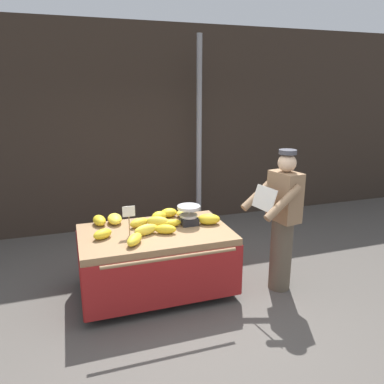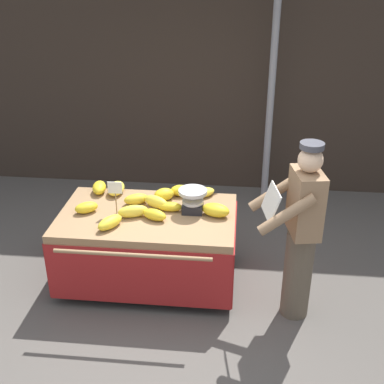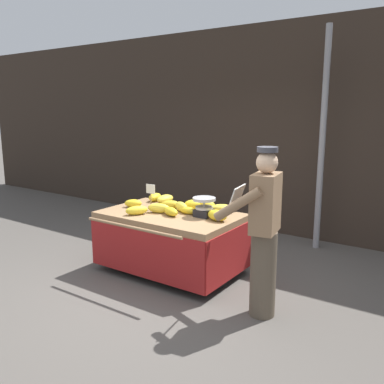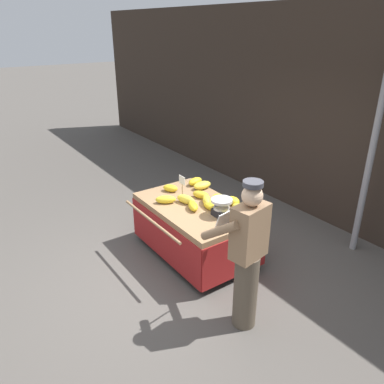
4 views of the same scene
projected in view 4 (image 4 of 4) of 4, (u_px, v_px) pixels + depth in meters
The scene contains 20 objects.
ground_plane at pixel (177, 280), 4.96m from camera, with size 60.00×60.00×0.00m, color #514C47.
back_wall at pixel (340, 120), 5.87m from camera, with size 16.00×0.24×3.42m, color #332821.
street_pole at pixel (373, 144), 5.01m from camera, with size 0.09×0.09×3.22m, color gray.
banana_cart at pixel (195, 219), 5.31m from camera, with size 1.75×1.26×0.78m.
weighing_scale at pixel (222, 207), 4.89m from camera, with size 0.28×0.28×0.23m.
price_sign at pixel (182, 182), 5.33m from camera, with size 0.14×0.01×0.34m.
banana_bunch_0 at pixel (219, 199), 5.27m from camera, with size 0.15×0.21×0.13m, color gold.
banana_bunch_1 at pixel (201, 195), 5.42m from camera, with size 0.12×0.25×0.11m, color gold.
banana_bunch_2 at pixel (193, 206), 5.07m from camera, with size 0.12×0.25×0.11m, color gold.
banana_bunch_3 at pixel (229, 219), 4.71m from camera, with size 0.17×0.28×0.13m, color gold.
banana_bunch_4 at pixel (233, 201), 5.22m from camera, with size 0.15×0.21×0.11m, color gold.
banana_bunch_5 at pixel (243, 207), 5.05m from camera, with size 0.15×0.30×0.10m, color yellow.
banana_bunch_6 at pixel (207, 200), 5.22m from camera, with size 0.11×0.28×0.12m, color yellow.
banana_bunch_7 at pixel (210, 206), 5.09m from camera, with size 0.11×0.25×0.09m, color gold.
banana_bunch_8 at pixel (170, 188), 5.63m from camera, with size 0.13×0.23×0.11m, color gold.
banana_bunch_9 at pixel (166, 200), 5.26m from camera, with size 0.12×0.28×0.11m, color yellow.
banana_bunch_10 at pixel (202, 185), 5.72m from camera, with size 0.17×0.29×0.11m, color yellow.
banana_bunch_11 at pixel (186, 199), 5.25m from camera, with size 0.11×0.29×0.12m, color yellow.
banana_bunch_12 at pixel (195, 181), 5.86m from camera, with size 0.14×0.26×0.12m, color gold.
vendor_person at pixel (247, 256), 3.91m from camera, with size 0.63×0.58×1.71m.
Camera 4 is at (3.44, -2.17, 3.06)m, focal length 35.44 mm.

